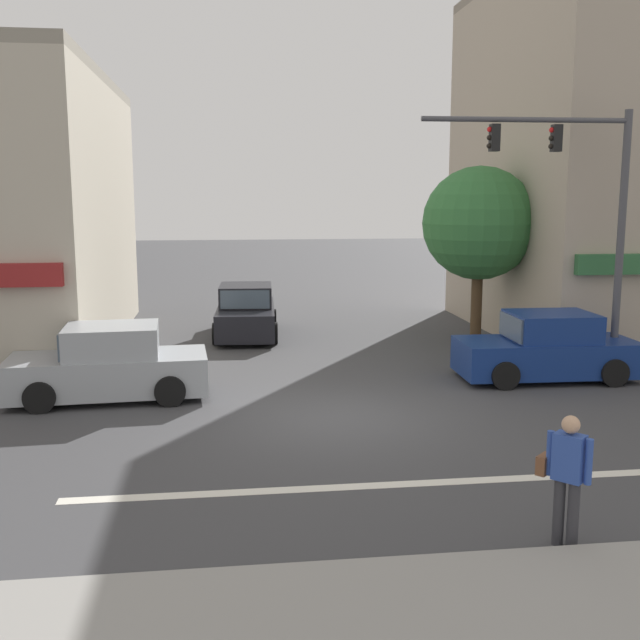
{
  "coord_description": "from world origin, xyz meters",
  "views": [
    {
      "loc": [
        -2.1,
        -13.89,
        4.27
      ],
      "look_at": [
        -0.03,
        2.0,
        1.6
      ],
      "focal_mm": 42.0,
      "sensor_mm": 36.0,
      "label": 1
    }
  ],
  "objects_px": {
    "sedan_approaching_near": "(246,313)",
    "pedestrian_foreground_with_bag": "(566,472)",
    "sedan_crossing_leftbound": "(109,366)",
    "street_tree": "(479,224)",
    "sedan_parked_curbside": "(547,350)",
    "utility_pole_far_right": "(540,216)",
    "traffic_light_mast": "(583,200)"
  },
  "relations": [
    {
      "from": "sedan_approaching_near",
      "to": "pedestrian_foreground_with_bag",
      "type": "relative_size",
      "value": 2.51
    },
    {
      "from": "traffic_light_mast",
      "to": "sedan_crossing_leftbound",
      "type": "xyz_separation_m",
      "value": [
        -10.68,
        -0.61,
        -3.46
      ]
    },
    {
      "from": "street_tree",
      "to": "sedan_approaching_near",
      "type": "relative_size",
      "value": 1.22
    },
    {
      "from": "street_tree",
      "to": "traffic_light_mast",
      "type": "distance_m",
      "value": 4.36
    },
    {
      "from": "street_tree",
      "to": "traffic_light_mast",
      "type": "height_order",
      "value": "traffic_light_mast"
    },
    {
      "from": "utility_pole_far_right",
      "to": "sedan_parked_curbside",
      "type": "height_order",
      "value": "utility_pole_far_right"
    },
    {
      "from": "street_tree",
      "to": "sedan_crossing_leftbound",
      "type": "distance_m",
      "value": 11.16
    },
    {
      "from": "sedan_parked_curbside",
      "to": "pedestrian_foreground_with_bag",
      "type": "xyz_separation_m",
      "value": [
        -3.4,
        -8.13,
        0.24
      ]
    },
    {
      "from": "pedestrian_foreground_with_bag",
      "to": "sedan_approaching_near",
      "type": "bearing_deg",
      "value": 103.24
    },
    {
      "from": "traffic_light_mast",
      "to": "sedan_approaching_near",
      "type": "bearing_deg",
      "value": 140.61
    },
    {
      "from": "sedan_crossing_leftbound",
      "to": "street_tree",
      "type": "bearing_deg",
      "value": 26.33
    },
    {
      "from": "sedan_parked_curbside",
      "to": "street_tree",
      "type": "bearing_deg",
      "value": 92.94
    },
    {
      "from": "street_tree",
      "to": "traffic_light_mast",
      "type": "xyz_separation_m",
      "value": [
        0.98,
        -4.19,
        0.7
      ]
    },
    {
      "from": "utility_pole_far_right",
      "to": "sedan_parked_curbside",
      "type": "bearing_deg",
      "value": -110.23
    },
    {
      "from": "utility_pole_far_right",
      "to": "sedan_crossing_leftbound",
      "type": "relative_size",
      "value": 1.69
    },
    {
      "from": "utility_pole_far_right",
      "to": "sedan_parked_curbside",
      "type": "distance_m",
      "value": 5.8
    },
    {
      "from": "street_tree",
      "to": "sedan_crossing_leftbound",
      "type": "height_order",
      "value": "street_tree"
    },
    {
      "from": "traffic_light_mast",
      "to": "sedan_crossing_leftbound",
      "type": "relative_size",
      "value": 1.48
    },
    {
      "from": "sedan_approaching_near",
      "to": "sedan_crossing_leftbound",
      "type": "xyz_separation_m",
      "value": [
        -3.1,
        -6.83,
        0.0
      ]
    },
    {
      "from": "sedan_approaching_near",
      "to": "traffic_light_mast",
      "type": "bearing_deg",
      "value": -39.39
    },
    {
      "from": "sedan_crossing_leftbound",
      "to": "sedan_parked_curbside",
      "type": "xyz_separation_m",
      "value": [
        9.92,
        0.44,
        0.0
      ]
    },
    {
      "from": "utility_pole_far_right",
      "to": "pedestrian_foreground_with_bag",
      "type": "distance_m",
      "value": 14.06
    },
    {
      "from": "street_tree",
      "to": "sedan_approaching_near",
      "type": "height_order",
      "value": "street_tree"
    },
    {
      "from": "sedan_approaching_near",
      "to": "sedan_parked_curbside",
      "type": "bearing_deg",
      "value": -43.14
    },
    {
      "from": "sedan_crossing_leftbound",
      "to": "pedestrian_foreground_with_bag",
      "type": "xyz_separation_m",
      "value": [
        6.52,
        -7.69,
        0.24
      ]
    },
    {
      "from": "sedan_parked_curbside",
      "to": "sedan_approaching_near",
      "type": "bearing_deg",
      "value": 136.86
    },
    {
      "from": "sedan_approaching_near",
      "to": "pedestrian_foreground_with_bag",
      "type": "height_order",
      "value": "pedestrian_foreground_with_bag"
    },
    {
      "from": "street_tree",
      "to": "utility_pole_far_right",
      "type": "xyz_separation_m",
      "value": [
        1.94,
        0.31,
        0.22
      ]
    },
    {
      "from": "utility_pole_far_right",
      "to": "traffic_light_mast",
      "type": "xyz_separation_m",
      "value": [
        -0.96,
        -4.5,
        0.48
      ]
    },
    {
      "from": "sedan_crossing_leftbound",
      "to": "pedestrian_foreground_with_bag",
      "type": "bearing_deg",
      "value": -49.72
    },
    {
      "from": "utility_pole_far_right",
      "to": "sedan_approaching_near",
      "type": "xyz_separation_m",
      "value": [
        -8.54,
        1.72,
        -2.98
      ]
    },
    {
      "from": "sedan_parked_curbside",
      "to": "pedestrian_foreground_with_bag",
      "type": "relative_size",
      "value": 2.48
    }
  ]
}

